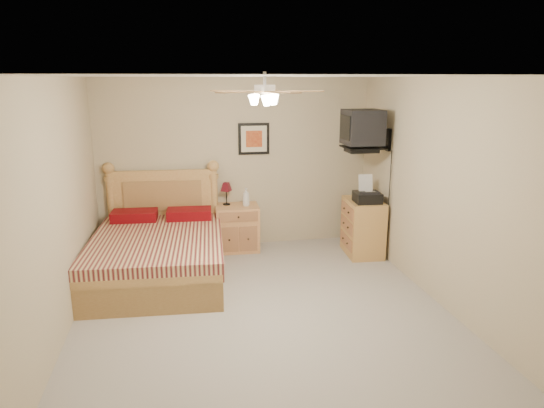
% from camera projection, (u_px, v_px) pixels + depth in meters
% --- Properties ---
extents(floor, '(4.50, 4.50, 0.00)m').
position_uv_depth(floor, '(262.00, 310.00, 5.35)').
color(floor, gray).
rests_on(floor, ground).
extents(ceiling, '(4.00, 4.50, 0.04)m').
position_uv_depth(ceiling, '(261.00, 76.00, 4.72)').
color(ceiling, white).
rests_on(ceiling, ground).
extents(wall_back, '(4.00, 0.04, 2.50)m').
position_uv_depth(wall_back, '(236.00, 164.00, 7.17)').
color(wall_back, tan).
rests_on(wall_back, ground).
extents(wall_front, '(4.00, 0.04, 2.50)m').
position_uv_depth(wall_front, '(326.00, 290.00, 2.90)').
color(wall_front, tan).
rests_on(wall_front, ground).
extents(wall_left, '(0.04, 4.50, 2.50)m').
position_uv_depth(wall_left, '(57.00, 210.00, 4.66)').
color(wall_left, tan).
rests_on(wall_left, ground).
extents(wall_right, '(0.04, 4.50, 2.50)m').
position_uv_depth(wall_right, '(438.00, 192.00, 5.40)').
color(wall_right, tan).
rests_on(wall_right, ground).
extents(bed, '(1.71, 2.17, 1.34)m').
position_uv_depth(bed, '(156.00, 228.00, 6.03)').
color(bed, '#B27F44').
rests_on(bed, ground).
extents(nightstand, '(0.64, 0.49, 0.68)m').
position_uv_depth(nightstand, '(237.00, 228.00, 7.16)').
color(nightstand, '#BF7446').
rests_on(nightstand, ground).
extents(table_lamp, '(0.22, 0.22, 0.33)m').
position_uv_depth(table_lamp, '(226.00, 194.00, 7.10)').
color(table_lamp, '#550E19').
rests_on(table_lamp, nightstand).
extents(lotion_bottle, '(0.13, 0.13, 0.27)m').
position_uv_depth(lotion_bottle, '(246.00, 197.00, 7.04)').
color(lotion_bottle, silver).
rests_on(lotion_bottle, nightstand).
extents(framed_picture, '(0.46, 0.04, 0.46)m').
position_uv_depth(framed_picture, '(254.00, 139.00, 7.11)').
color(framed_picture, black).
rests_on(framed_picture, wall_back).
extents(dresser, '(0.52, 0.71, 0.80)m').
position_uv_depth(dresser, '(363.00, 227.00, 6.97)').
color(dresser, '#BD8D44').
rests_on(dresser, ground).
extents(fax_machine, '(0.38, 0.40, 0.37)m').
position_uv_depth(fax_machine, '(368.00, 189.00, 6.71)').
color(fax_machine, black).
rests_on(fax_machine, dresser).
extents(magazine_lower, '(0.23, 0.30, 0.03)m').
position_uv_depth(magazine_lower, '(354.00, 196.00, 7.06)').
color(magazine_lower, '#BCB096').
rests_on(magazine_lower, dresser).
extents(magazine_upper, '(0.25, 0.30, 0.02)m').
position_uv_depth(magazine_upper, '(355.00, 194.00, 7.08)').
color(magazine_upper, tan).
rests_on(magazine_upper, magazine_lower).
extents(wall_tv, '(0.56, 0.46, 0.58)m').
position_uv_depth(wall_tv, '(373.00, 130.00, 6.49)').
color(wall_tv, black).
rests_on(wall_tv, wall_right).
extents(ceiling_fan, '(1.14, 1.14, 0.28)m').
position_uv_depth(ceiling_fan, '(265.00, 91.00, 4.56)').
color(ceiling_fan, white).
rests_on(ceiling_fan, ceiling).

